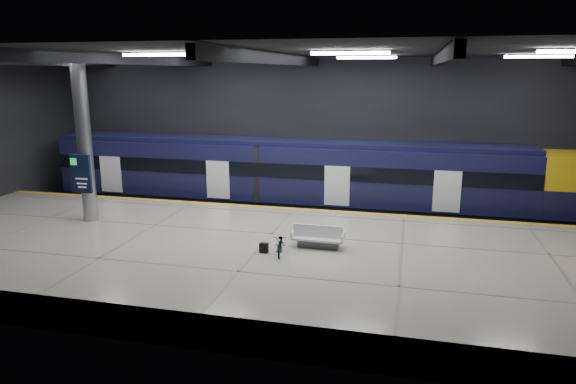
% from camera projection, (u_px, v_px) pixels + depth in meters
% --- Properties ---
extents(ground, '(30.00, 30.00, 0.00)m').
position_uv_depth(ground, '(278.00, 251.00, 21.29)').
color(ground, black).
rests_on(ground, ground).
extents(room_shell, '(30.10, 16.10, 8.05)m').
position_uv_depth(room_shell, '(278.00, 113.00, 19.98)').
color(room_shell, black).
rests_on(room_shell, ground).
extents(platform, '(30.00, 11.00, 1.10)m').
position_uv_depth(platform, '(261.00, 260.00, 18.80)').
color(platform, '#BEB4A1').
rests_on(platform, ground).
extents(safety_strip, '(30.00, 0.40, 0.01)m').
position_uv_depth(safety_strip, '(293.00, 209.00, 23.64)').
color(safety_strip, gold).
rests_on(safety_strip, platform).
extents(rails, '(30.00, 1.52, 0.16)m').
position_uv_depth(rails, '(305.00, 215.00, 26.48)').
color(rails, gray).
rests_on(rails, ground).
extents(train, '(29.40, 2.84, 3.79)m').
position_uv_depth(train, '(317.00, 178.00, 25.88)').
color(train, black).
rests_on(train, ground).
extents(bench, '(1.88, 0.80, 0.83)m').
position_uv_depth(bench, '(318.00, 239.00, 18.48)').
color(bench, '#595B60').
rests_on(bench, platform).
extents(bicycle, '(0.74, 1.50, 0.75)m').
position_uv_depth(bicycle, '(280.00, 244.00, 17.76)').
color(bicycle, '#99999E').
rests_on(bicycle, platform).
extents(pannier_bag, '(0.31, 0.19, 0.35)m').
position_uv_depth(pannier_bag, '(264.00, 248.00, 17.95)').
color(pannier_bag, black).
rests_on(pannier_bag, platform).
extents(info_column, '(0.90, 0.78, 6.90)m').
position_uv_depth(info_column, '(84.00, 142.00, 21.12)').
color(info_column, '#9EA0A5').
rests_on(info_column, platform).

